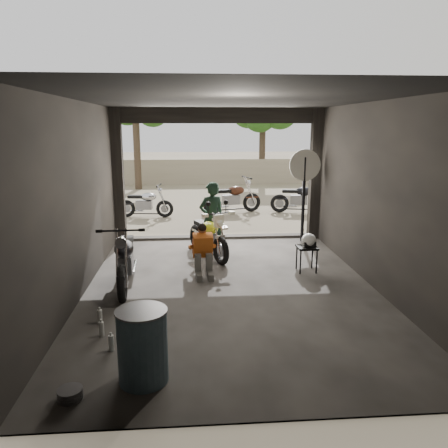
{
  "coord_description": "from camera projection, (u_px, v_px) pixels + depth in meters",
  "views": [
    {
      "loc": [
        -0.66,
        -7.12,
        2.8
      ],
      "look_at": [
        -0.07,
        0.6,
        1.04
      ],
      "focal_mm": 35.0,
      "sensor_mm": 36.0,
      "label": 1
    }
  ],
  "objects": [
    {
      "name": "ground",
      "position": [
        231.0,
        290.0,
        7.6
      ],
      "size": [
        80.0,
        80.0,
        0.0
      ],
      "primitive_type": "plane",
      "color": "#7A6D56",
      "rests_on": "ground"
    },
    {
      "name": "garage",
      "position": [
        228.0,
        212.0,
        7.85
      ],
      "size": [
        7.0,
        7.13,
        3.2
      ],
      "color": "#2D2B28",
      "rests_on": "ground"
    },
    {
      "name": "boundary_wall",
      "position": [
        204.0,
        172.0,
        21.08
      ],
      "size": [
        18.0,
        0.3,
        1.2
      ],
      "primitive_type": "cube",
      "color": "gray",
      "rests_on": "ground"
    },
    {
      "name": "tree_left",
      "position": [
        135.0,
        97.0,
        18.64
      ],
      "size": [
        2.2,
        2.2,
        5.6
      ],
      "color": "#382B1E",
      "rests_on": "ground"
    },
    {
      "name": "tree_right",
      "position": [
        263.0,
        109.0,
        20.63
      ],
      "size": [
        2.2,
        2.2,
        5.0
      ],
      "color": "#382B1E",
      "rests_on": "ground"
    },
    {
      "name": "main_bike",
      "position": [
        208.0,
        233.0,
        9.36
      ],
      "size": [
        1.25,
        1.76,
        1.08
      ],
      "primitive_type": null,
      "rotation": [
        0.0,
        0.0,
        0.4
      ],
      "color": "#EDE9C8",
      "rests_on": "ground"
    },
    {
      "name": "left_bike",
      "position": [
        125.0,
        255.0,
        7.61
      ],
      "size": [
        0.81,
        1.77,
        1.17
      ],
      "primitive_type": null,
      "rotation": [
        0.0,
        0.0,
        0.06
      ],
      "color": "black",
      "rests_on": "ground"
    },
    {
      "name": "outside_bike_a",
      "position": [
        145.0,
        201.0,
        13.47
      ],
      "size": [
        1.57,
        0.81,
        1.02
      ],
      "primitive_type": null,
      "rotation": [
        0.0,
        0.0,
        1.44
      ],
      "color": "black",
      "rests_on": "ground"
    },
    {
      "name": "outside_bike_b",
      "position": [
        232.0,
        195.0,
        14.08
      ],
      "size": [
        1.85,
        1.17,
        1.17
      ],
      "primitive_type": null,
      "rotation": [
        0.0,
        0.0,
        1.86
      ],
      "color": "#411D0F",
      "rests_on": "ground"
    },
    {
      "name": "outside_bike_c",
      "position": [
        300.0,
        196.0,
        14.12
      ],
      "size": [
        1.76,
        0.98,
        1.13
      ],
      "primitive_type": null,
      "rotation": [
        0.0,
        0.0,
        1.39
      ],
      "color": "black",
      "rests_on": "ground"
    },
    {
      "name": "rider",
      "position": [
        212.0,
        218.0,
        9.62
      ],
      "size": [
        0.68,
        0.56,
        1.6
      ],
      "primitive_type": "imported",
      "rotation": [
        0.0,
        0.0,
        3.5
      ],
      "color": "black",
      "rests_on": "ground"
    },
    {
      "name": "mechanic",
      "position": [
        203.0,
        253.0,
        8.12
      ],
      "size": [
        0.54,
        0.7,
        0.96
      ],
      "primitive_type": null,
      "rotation": [
        0.0,
        0.0,
        0.08
      ],
      "color": "#C45B1A",
      "rests_on": "ground"
    },
    {
      "name": "stool",
      "position": [
        307.0,
        250.0,
        8.41
      ],
      "size": [
        0.38,
        0.38,
        0.52
      ],
      "rotation": [
        0.0,
        0.0,
        -0.26
      ],
      "color": "black",
      "rests_on": "ground"
    },
    {
      "name": "helmet",
      "position": [
        309.0,
        240.0,
        8.33
      ],
      "size": [
        0.33,
        0.34,
        0.27
      ],
      "primitive_type": "ellipsoid",
      "rotation": [
        0.0,
        0.0,
        -0.18
      ],
      "color": "silver",
      "rests_on": "stool"
    },
    {
      "name": "oil_drum",
      "position": [
        143.0,
        347.0,
        4.78
      ],
      "size": [
        0.64,
        0.64,
        0.85
      ],
      "primitive_type": "cylinder",
      "rotation": [
        0.0,
        0.0,
        -0.2
      ],
      "color": "#3A5462",
      "rests_on": "ground"
    },
    {
      "name": "sign_post",
      "position": [
        304.0,
        181.0,
        10.39
      ],
      "size": [
        0.75,
        0.08,
        2.25
      ],
      "rotation": [
        0.0,
        0.0,
        -0.19
      ],
      "color": "black",
      "rests_on": "ground"
    }
  ]
}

